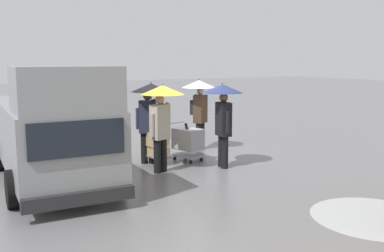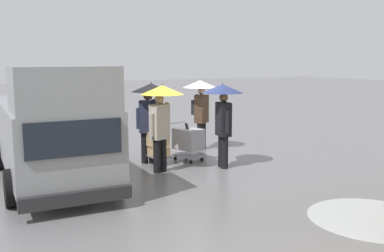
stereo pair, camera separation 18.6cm
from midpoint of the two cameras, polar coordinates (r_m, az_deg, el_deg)
name	(u,v)px [view 2 (the right image)]	position (r m, az deg, el deg)	size (l,w,h in m)	color
ground_plane	(189,164)	(11.62, 0.12, -4.95)	(90.00, 90.00, 0.00)	slate
slush_patch_near_cluster	(373,218)	(8.43, 22.91, -10.90)	(2.22, 2.22, 0.01)	#ADAFB5
slush_patch_under_van	(80,157)	(12.87, -13.89, -3.85)	(1.27, 1.27, 0.01)	#ADAFB5
cargo_van_parked_right	(52,130)	(10.15, -17.16, -0.53)	(2.30, 5.39, 2.60)	gray
shopping_cart_vendor	(188,140)	(11.90, -0.02, -1.82)	(0.76, 0.94, 1.04)	#B2B2B7
hand_dolly_boxes	(158,145)	(11.56, -3.98, -2.48)	(0.57, 0.75, 1.32)	#515156
pedestrian_pink_side	(161,107)	(10.61, -3.50, 2.43)	(1.04, 1.04, 2.15)	black
pedestrian_black_side	(223,105)	(11.09, 4.47, 2.69)	(1.04, 1.04, 2.15)	black
pedestrian_white_side	(200,98)	(13.28, 1.50, 3.61)	(1.04, 1.04, 2.15)	black
pedestrian_far_side	(150,104)	(11.54, -5.00, 2.91)	(1.04, 1.04, 2.15)	black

